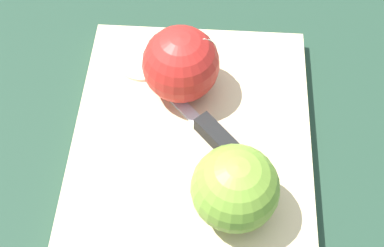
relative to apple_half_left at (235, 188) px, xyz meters
name	(u,v)px	position (x,y,z in m)	size (l,w,h in m)	color
ground_plane	(192,144)	(0.10, 0.03, -0.07)	(4.00, 4.00, 0.00)	#1E3828
cutting_board	(192,139)	(0.10, 0.03, -0.06)	(0.36, 0.32, 0.02)	#D1B789
apple_half_left	(235,188)	(0.00, 0.00, 0.00)	(0.09, 0.09, 0.09)	olive
apple_half_right	(181,64)	(0.16, 0.04, 0.00)	(0.09, 0.09, 0.09)	red
knife	(211,132)	(0.09, 0.01, -0.04)	(0.14, 0.10, 0.02)	silver
apple_slice	(142,61)	(0.21, 0.08, -0.04)	(0.06, 0.06, 0.00)	#EFE5C6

